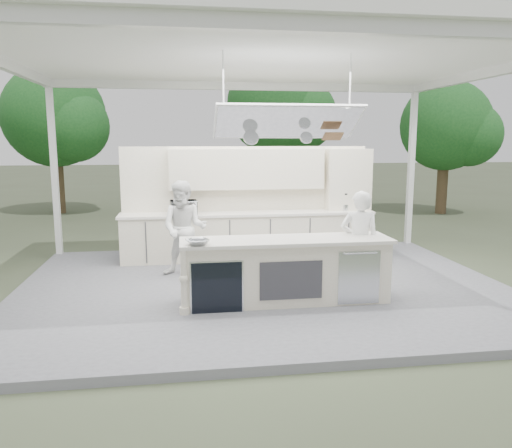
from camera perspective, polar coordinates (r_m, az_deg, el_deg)
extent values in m
plane|color=#434D35|center=(8.40, 0.80, -7.71)|extent=(90.00, 90.00, 0.00)
cube|color=slate|center=(8.38, 0.80, -7.32)|extent=(8.00, 6.00, 0.12)
cube|color=white|center=(12.01, 17.30, 6.06)|extent=(0.12, 0.12, 3.70)
cube|color=white|center=(11.15, -22.05, 5.56)|extent=(0.12, 0.12, 3.70)
cube|color=white|center=(8.12, 0.86, 18.67)|extent=(8.20, 6.20, 0.16)
cube|color=white|center=(5.30, 6.27, 21.76)|extent=(8.00, 0.12, 0.16)
cube|color=white|center=(10.95, -1.67, 15.46)|extent=(8.00, 0.12, 0.16)
cube|color=white|center=(9.53, 25.63, 15.44)|extent=(0.12, 6.00, 0.16)
cube|color=white|center=(7.18, 3.62, 11.58)|extent=(2.00, 0.71, 0.43)
cube|color=white|center=(7.18, 3.62, 11.58)|extent=(2.06, 0.76, 0.46)
cylinder|color=white|center=(7.08, -3.75, 15.46)|extent=(0.02, 0.02, 0.95)
cylinder|color=white|center=(7.45, 10.70, 15.03)|extent=(0.02, 0.02, 0.95)
cylinder|color=silver|center=(7.24, -0.58, 9.84)|extent=(0.22, 0.14, 0.21)
cylinder|color=silver|center=(7.34, 5.77, 9.79)|extent=(0.18, 0.12, 0.18)
cube|color=olive|center=(7.46, 8.76, 9.88)|extent=(0.28, 0.18, 0.12)
cube|color=beige|center=(7.43, 3.45, -5.47)|extent=(3.00, 0.70, 0.90)
cube|color=white|center=(7.32, 3.48, -1.88)|extent=(3.10, 0.78, 0.05)
cylinder|color=beige|center=(6.94, -8.25, -6.56)|extent=(0.11, 0.11, 0.92)
cube|color=black|center=(6.98, -4.50, -7.26)|extent=(0.70, 0.04, 0.72)
cube|color=silver|center=(6.97, -4.50, -7.26)|extent=(0.74, 0.03, 0.72)
cube|color=#333338|center=(7.10, 4.04, -6.45)|extent=(0.90, 0.02, 0.55)
cube|color=silver|center=(7.37, 11.69, -6.02)|extent=(0.62, 0.02, 0.78)
cube|color=beige|center=(10.09, -0.92, -1.43)|extent=(5.00, 0.65, 0.90)
cube|color=white|center=(10.01, -0.92, 1.24)|extent=(5.08, 0.72, 0.05)
cube|color=beige|center=(10.28, -1.14, 2.58)|extent=(5.00, 0.10, 2.25)
cube|color=beige|center=(10.09, -1.06, 6.30)|extent=(3.10, 0.38, 0.80)
cube|color=beige|center=(10.53, 10.43, 4.92)|extent=(0.90, 0.45, 1.30)
cube|color=olive|center=(10.53, 10.43, 4.92)|extent=(0.84, 0.40, 0.03)
cylinder|color=silver|center=(10.42, 10.06, 1.90)|extent=(0.20, 0.20, 0.12)
cylinder|color=black|center=(10.40, 10.09, 2.77)|extent=(0.17, 0.17, 0.20)
cylinder|color=black|center=(10.54, 11.87, 1.87)|extent=(0.16, 0.16, 0.10)
cone|color=black|center=(10.52, 11.90, 2.79)|extent=(0.14, 0.14, 0.24)
cylinder|color=#4D3E26|center=(18.46, -21.62, 4.41)|extent=(0.36, 0.36, 2.10)
sphere|color=#276926|center=(18.43, -22.05, 11.36)|extent=(3.40, 3.40, 3.40)
sphere|color=#276926|center=(17.77, -20.20, 10.46)|extent=(2.38, 2.38, 2.38)
cylinder|color=#4D3E26|center=(20.31, 2.39, 5.98)|extent=(0.36, 0.36, 2.45)
sphere|color=#276926|center=(20.32, 2.44, 13.39)|extent=(4.00, 4.00, 4.00)
sphere|color=#276926|center=(19.88, 5.08, 12.29)|extent=(2.80, 2.80, 2.80)
cylinder|color=#4D3E26|center=(18.24, 20.49, 4.15)|extent=(0.36, 0.36, 1.92)
sphere|color=#276926|center=(18.19, 20.87, 10.47)|extent=(3.00, 3.00, 3.00)
sphere|color=#276926|center=(18.09, 23.19, 9.38)|extent=(2.10, 2.10, 2.10)
imported|color=white|center=(7.86, 11.73, -2.13)|extent=(0.68, 0.55, 1.62)
imported|color=white|center=(8.83, -8.18, -0.53)|extent=(0.95, 0.82, 1.68)
imported|color=silver|center=(9.70, -8.28, 1.86)|extent=(0.53, 0.38, 0.28)
imported|color=#B5B8BC|center=(6.91, -6.70, -2.07)|extent=(0.40, 0.40, 0.08)
imported|color=silver|center=(6.91, -6.69, -2.10)|extent=(0.26, 0.26, 0.07)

